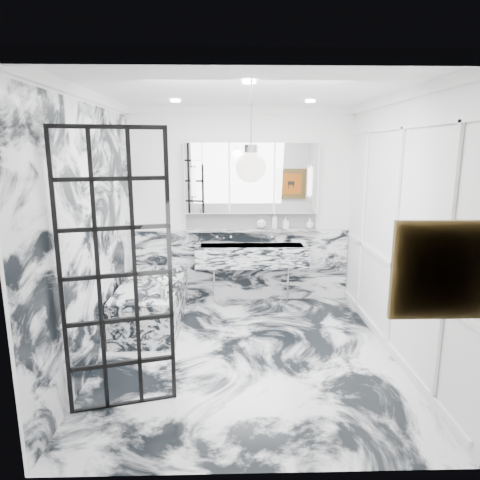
{
  "coord_description": "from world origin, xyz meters",
  "views": [
    {
      "loc": [
        -0.18,
        -4.39,
        2.24
      ],
      "look_at": [
        -0.05,
        0.5,
        1.18
      ],
      "focal_mm": 32.0,
      "sensor_mm": 36.0,
      "label": 1
    }
  ],
  "objects_px": {
    "bathtub": "(152,302)",
    "mirror_cabinet": "(252,178)",
    "crittall_door": "(117,275)",
    "trough_sink": "(252,255)"
  },
  "relations": [
    {
      "from": "bathtub",
      "to": "mirror_cabinet",
      "type": "bearing_deg",
      "value": 32.06
    },
    {
      "from": "crittall_door",
      "to": "mirror_cabinet",
      "type": "bearing_deg",
      "value": 50.6
    },
    {
      "from": "trough_sink",
      "to": "bathtub",
      "type": "bearing_deg",
      "value": -153.52
    },
    {
      "from": "trough_sink",
      "to": "mirror_cabinet",
      "type": "xyz_separation_m",
      "value": [
        -0.0,
        0.17,
        1.09
      ]
    },
    {
      "from": "crittall_door",
      "to": "trough_sink",
      "type": "xyz_separation_m",
      "value": [
        1.26,
        2.5,
        -0.47
      ]
    },
    {
      "from": "trough_sink",
      "to": "mirror_cabinet",
      "type": "height_order",
      "value": "mirror_cabinet"
    },
    {
      "from": "trough_sink",
      "to": "bathtub",
      "type": "xyz_separation_m",
      "value": [
        -1.33,
        -0.66,
        -0.45
      ]
    },
    {
      "from": "mirror_cabinet",
      "to": "bathtub",
      "type": "distance_m",
      "value": 2.2
    },
    {
      "from": "crittall_door",
      "to": "bathtub",
      "type": "relative_size",
      "value": 1.45
    },
    {
      "from": "trough_sink",
      "to": "mirror_cabinet",
      "type": "bearing_deg",
      "value": 90.0
    }
  ]
}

